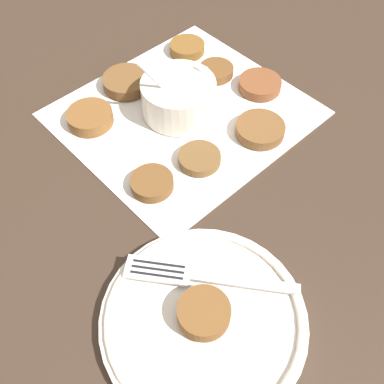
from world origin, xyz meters
The scene contains 14 objects.
ground_plane centered at (0.00, 0.00, 0.00)m, with size 4.00×4.00×0.00m, color #38281E.
napkin centered at (0.03, 0.01, 0.00)m, with size 0.37×0.34×0.00m.
sauce_bowl centered at (0.03, 0.02, 0.03)m, with size 0.12×0.11×0.10m.
fritter_0 centered at (-0.11, -0.06, 0.01)m, with size 0.06×0.06×0.01m.
fritter_1 centered at (-0.08, 0.10, 0.01)m, with size 0.07×0.07×0.02m.
fritter_2 centered at (0.15, -0.04, 0.01)m, with size 0.07×0.07×0.02m.
fritter_3 centered at (0.13, 0.04, 0.01)m, with size 0.06×0.06×0.01m.
fritter_4 centered at (0.14, 0.11, 0.01)m, with size 0.06×0.06×0.02m.
fritter_5 centered at (0.07, -0.10, 0.01)m, with size 0.07×0.07×0.02m.
fritter_6 centered at (-0.03, -0.07, 0.01)m, with size 0.06×0.06×0.01m.
fritter_7 centered at (0.01, 0.12, 0.01)m, with size 0.07×0.07×0.02m.
serving_plate centered at (-0.20, -0.23, 0.01)m, with size 0.23×0.23×0.02m.
fritter_on_plate centered at (-0.20, -0.23, 0.03)m, with size 0.06×0.06×0.02m.
fork centered at (-0.17, -0.19, 0.02)m, with size 0.13×0.17×0.00m.
Camera 1 is at (-0.34, -0.34, 0.48)m, focal length 42.00 mm.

